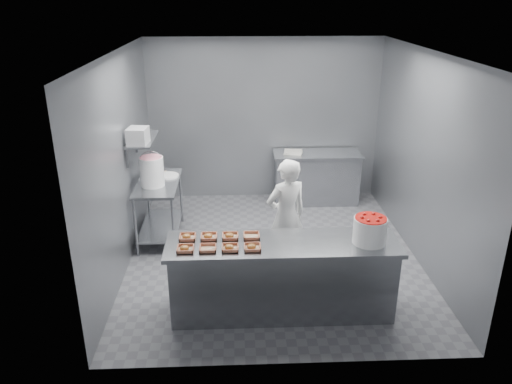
% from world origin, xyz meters
% --- Properties ---
extents(floor, '(4.50, 4.50, 0.00)m').
position_xyz_m(floor, '(0.00, 0.00, 0.00)').
color(floor, '#4C4C51').
rests_on(floor, ground).
extents(ceiling, '(4.50, 4.50, 0.00)m').
position_xyz_m(ceiling, '(0.00, 0.00, 2.80)').
color(ceiling, white).
rests_on(ceiling, wall_back).
extents(wall_back, '(4.00, 0.04, 2.80)m').
position_xyz_m(wall_back, '(0.00, 2.25, 1.40)').
color(wall_back, slate).
rests_on(wall_back, ground).
extents(wall_left, '(0.04, 4.50, 2.80)m').
position_xyz_m(wall_left, '(-2.00, 0.00, 1.40)').
color(wall_left, slate).
rests_on(wall_left, ground).
extents(wall_right, '(0.04, 4.50, 2.80)m').
position_xyz_m(wall_right, '(2.00, 0.00, 1.40)').
color(wall_right, slate).
rests_on(wall_right, ground).
extents(service_counter, '(2.60, 0.70, 0.90)m').
position_xyz_m(service_counter, '(0.00, -1.35, 0.45)').
color(service_counter, slate).
rests_on(service_counter, ground).
extents(prep_table, '(0.60, 1.20, 0.90)m').
position_xyz_m(prep_table, '(-1.65, 0.60, 0.59)').
color(prep_table, slate).
rests_on(prep_table, ground).
extents(back_counter, '(1.50, 0.60, 0.90)m').
position_xyz_m(back_counter, '(0.90, 1.90, 0.45)').
color(back_counter, slate).
rests_on(back_counter, ground).
extents(wall_shelf, '(0.35, 0.90, 0.03)m').
position_xyz_m(wall_shelf, '(-1.82, 0.60, 1.55)').
color(wall_shelf, slate).
rests_on(wall_shelf, wall_left).
extents(tray_0, '(0.19, 0.18, 0.06)m').
position_xyz_m(tray_0, '(-1.07, -1.49, 0.92)').
color(tray_0, tan).
rests_on(tray_0, service_counter).
extents(tray_1, '(0.19, 0.18, 0.04)m').
position_xyz_m(tray_1, '(-0.82, -1.49, 0.92)').
color(tray_1, tan).
rests_on(tray_1, service_counter).
extents(tray_2, '(0.19, 0.18, 0.06)m').
position_xyz_m(tray_2, '(-0.59, -1.49, 0.92)').
color(tray_2, tan).
rests_on(tray_2, service_counter).
extents(tray_3, '(0.19, 0.18, 0.06)m').
position_xyz_m(tray_3, '(-0.35, -1.49, 0.92)').
color(tray_3, tan).
rests_on(tray_3, service_counter).
extents(tray_4, '(0.19, 0.18, 0.06)m').
position_xyz_m(tray_4, '(-1.07, -1.21, 0.92)').
color(tray_4, tan).
rests_on(tray_4, service_counter).
extents(tray_5, '(0.19, 0.18, 0.06)m').
position_xyz_m(tray_5, '(-0.83, -1.21, 0.92)').
color(tray_5, tan).
rests_on(tray_5, service_counter).
extents(tray_6, '(0.19, 0.18, 0.06)m').
position_xyz_m(tray_6, '(-0.59, -1.21, 0.92)').
color(tray_6, tan).
rests_on(tray_6, service_counter).
extents(tray_7, '(0.19, 0.18, 0.04)m').
position_xyz_m(tray_7, '(-0.34, -1.21, 0.92)').
color(tray_7, tan).
rests_on(tray_7, service_counter).
extents(worker, '(0.67, 0.57, 1.56)m').
position_xyz_m(worker, '(0.13, -0.41, 0.78)').
color(worker, white).
rests_on(worker, ground).
extents(strawberry_tub, '(0.37, 0.37, 0.30)m').
position_xyz_m(strawberry_tub, '(0.95, -1.40, 1.06)').
color(strawberry_tub, white).
rests_on(strawberry_tub, service_counter).
extents(glaze_bucket, '(0.35, 0.34, 0.52)m').
position_xyz_m(glaze_bucket, '(-1.70, 0.47, 1.12)').
color(glaze_bucket, white).
rests_on(glaze_bucket, prep_table).
extents(bucket_lid, '(0.42, 0.42, 0.02)m').
position_xyz_m(bucket_lid, '(-1.53, 0.84, 0.91)').
color(bucket_lid, white).
rests_on(bucket_lid, prep_table).
extents(rag, '(0.18, 0.16, 0.02)m').
position_xyz_m(rag, '(-1.63, 0.96, 0.91)').
color(rag, '#CCB28C').
rests_on(rag, prep_table).
extents(appliance, '(0.28, 0.32, 0.22)m').
position_xyz_m(appliance, '(-1.82, 0.33, 1.67)').
color(appliance, gray).
rests_on(appliance, wall_shelf).
extents(paper_stack, '(0.34, 0.28, 0.05)m').
position_xyz_m(paper_stack, '(0.48, 1.90, 0.92)').
color(paper_stack, silver).
rests_on(paper_stack, back_counter).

